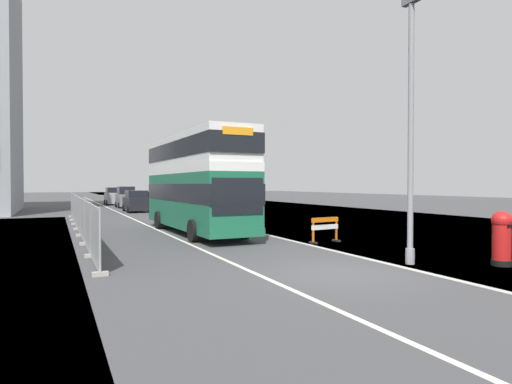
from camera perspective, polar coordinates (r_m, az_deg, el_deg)
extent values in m
cube|color=#424244|center=(12.94, 10.77, -10.58)|extent=(140.00, 280.00, 0.10)
cube|color=#B2AFA8|center=(14.37, 18.39, -9.26)|extent=(0.24, 196.00, 0.01)
cube|color=silver|center=(11.82, 1.90, -11.45)|extent=(0.16, 168.00, 0.01)
cube|color=#196042|center=(23.00, -7.87, -1.06)|extent=(2.69, 11.03, 2.74)
cube|color=silver|center=(23.00, -7.88, 2.85)|extent=(2.69, 11.03, 0.40)
cube|color=silver|center=(23.05, -7.88, 5.32)|extent=(2.67, 10.92, 1.59)
cube|color=black|center=(22.99, -7.87, -0.03)|extent=(2.72, 11.14, 0.88)
cube|color=black|center=(23.05, -7.88, 5.32)|extent=(2.71, 11.08, 0.87)
cube|color=black|center=(17.84, -2.36, -0.55)|extent=(2.26, 0.11, 1.50)
cube|color=orange|center=(17.97, -2.37, 7.95)|extent=(1.35, 0.09, 0.32)
cube|color=#196042|center=(23.08, -7.86, -4.01)|extent=(2.72, 11.14, 0.36)
cylinder|color=black|center=(19.48, -8.17, -5.02)|extent=(0.32, 1.01, 1.00)
cylinder|color=black|center=(20.36, -1.57, -4.75)|extent=(0.32, 1.01, 1.00)
cylinder|color=black|center=(25.65, -12.57, -3.58)|extent=(0.32, 1.01, 1.00)
cylinder|color=black|center=(26.32, -7.37, -3.45)|extent=(0.32, 1.01, 1.00)
cylinder|color=gray|center=(14.82, 19.52, 7.06)|extent=(0.18, 0.18, 8.24)
cube|color=slate|center=(15.84, 19.62, 22.50)|extent=(0.20, 0.70, 0.20)
cylinder|color=gray|center=(14.91, 19.43, -7.90)|extent=(0.29, 0.29, 0.50)
cylinder|color=black|center=(15.83, 29.34, -8.05)|extent=(0.59, 0.59, 0.18)
cylinder|color=red|center=(15.73, 29.36, -5.51)|extent=(0.54, 0.54, 1.23)
sphere|color=red|center=(15.68, 29.38, -3.27)|extent=(0.61, 0.61, 0.61)
cube|color=black|center=(15.52, 30.22, -3.84)|extent=(0.22, 0.03, 0.07)
cube|color=orange|center=(19.31, 8.98, -3.59)|extent=(1.47, 0.27, 0.20)
cube|color=white|center=(19.34, 8.98, -4.53)|extent=(1.47, 0.27, 0.20)
cube|color=orange|center=(18.93, 7.47, -5.20)|extent=(0.08, 0.08, 1.00)
cube|color=black|center=(18.99, 7.46, -6.58)|extent=(0.20, 0.45, 0.08)
cube|color=orange|center=(19.80, 10.42, -4.93)|extent=(0.08, 0.08, 1.00)
cube|color=black|center=(19.85, 10.42, -6.25)|extent=(0.20, 0.45, 0.08)
cube|color=#A8AAAD|center=(14.59, -20.25, -5.27)|extent=(0.04, 3.26, 1.83)
cube|color=#A8AAAD|center=(17.97, -21.10, -4.10)|extent=(0.04, 3.26, 1.83)
cube|color=#A8AAAD|center=(21.35, -21.67, -3.30)|extent=(0.04, 3.26, 1.83)
cube|color=#A8AAAD|center=(24.74, -22.09, -2.72)|extent=(0.04, 3.26, 1.83)
cube|color=#A8AAAD|center=(28.13, -22.41, -2.28)|extent=(0.04, 3.26, 1.83)
cube|color=#A8AAAD|center=(31.52, -22.66, -1.94)|extent=(0.04, 3.26, 1.83)
cube|color=#A8AAAD|center=(34.92, -22.86, -1.66)|extent=(0.04, 3.26, 1.83)
cylinder|color=#939699|center=(12.91, -19.66, -6.08)|extent=(0.06, 0.06, 1.93)
cube|color=gray|center=(13.05, -19.64, -10.03)|extent=(0.44, 0.20, 0.12)
cylinder|color=#939699|center=(16.28, -20.72, -4.62)|extent=(0.06, 0.06, 1.93)
cube|color=gray|center=(16.39, -20.70, -7.77)|extent=(0.44, 0.20, 0.12)
cylinder|color=#939699|center=(19.66, -21.41, -3.67)|extent=(0.06, 0.06, 1.93)
cube|color=gray|center=(19.75, -21.39, -6.29)|extent=(0.44, 0.20, 0.12)
cylinder|color=#939699|center=(23.05, -21.90, -2.99)|extent=(0.06, 0.06, 1.93)
cube|color=gray|center=(23.13, -21.88, -5.23)|extent=(0.44, 0.20, 0.12)
cylinder|color=#939699|center=(26.44, -22.26, -2.49)|extent=(0.06, 0.06, 1.93)
cube|color=gray|center=(26.51, -22.25, -4.44)|extent=(0.44, 0.20, 0.12)
cylinder|color=#939699|center=(29.83, -22.54, -2.10)|extent=(0.06, 0.06, 1.93)
cube|color=gray|center=(29.89, -22.53, -3.83)|extent=(0.44, 0.20, 0.12)
cylinder|color=#939699|center=(33.22, -22.76, -1.79)|extent=(0.06, 0.06, 1.93)
cube|color=gray|center=(33.28, -22.75, -3.35)|extent=(0.44, 0.20, 0.12)
cylinder|color=#939699|center=(36.62, -22.94, -1.54)|extent=(0.06, 0.06, 1.93)
cube|color=gray|center=(36.67, -22.93, -2.95)|extent=(0.44, 0.20, 0.12)
cube|color=black|center=(41.97, -15.34, -1.47)|extent=(1.88, 4.42, 1.14)
cube|color=black|center=(41.94, -15.35, -0.24)|extent=(1.73, 2.43, 0.65)
cylinder|color=black|center=(43.50, -14.41, -1.97)|extent=(0.20, 0.60, 0.60)
cylinder|color=black|center=(43.20, -16.86, -2.01)|extent=(0.20, 0.60, 0.60)
cylinder|color=black|center=(40.81, -13.72, -2.17)|extent=(0.20, 0.60, 0.60)
cylinder|color=black|center=(40.49, -16.33, -2.20)|extent=(0.20, 0.60, 0.60)
cube|color=slate|center=(49.72, -16.60, -1.00)|extent=(1.76, 3.85, 1.29)
cube|color=black|center=(49.69, -16.61, 0.22)|extent=(1.62, 2.12, 0.82)
cylinder|color=black|center=(51.05, -15.81, -1.54)|extent=(0.20, 0.60, 0.60)
cylinder|color=black|center=(50.81, -17.77, -1.56)|extent=(0.20, 0.60, 0.60)
cylinder|color=black|center=(48.69, -15.37, -1.66)|extent=(0.20, 0.60, 0.60)
cylinder|color=black|center=(48.44, -17.43, -1.69)|extent=(0.20, 0.60, 0.60)
cube|color=gray|center=(56.95, -18.11, -0.75)|extent=(1.73, 4.21, 1.32)
cube|color=black|center=(56.93, -18.12, 0.24)|extent=(1.60, 2.32, 0.65)
cylinder|color=black|center=(58.37, -17.41, -1.23)|extent=(0.20, 0.60, 0.60)
cylinder|color=black|center=(58.18, -19.11, -1.25)|extent=(0.20, 0.60, 0.60)
cylinder|color=black|center=(55.78, -17.07, -1.33)|extent=(0.20, 0.60, 0.60)
cylinder|color=black|center=(55.58, -18.85, -1.35)|extent=(0.20, 0.60, 0.60)
cylinder|color=#4C3D2D|center=(47.93, -30.43, 2.76)|extent=(1.74, 0.28, 1.64)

